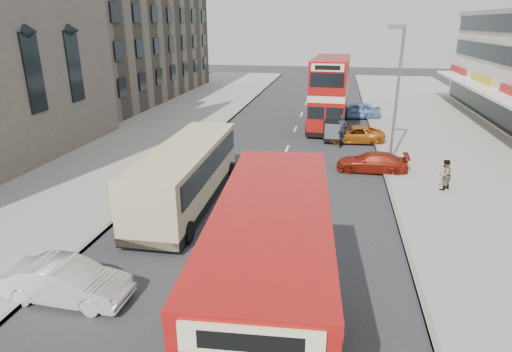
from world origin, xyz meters
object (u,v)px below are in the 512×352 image
Objects in this scene: street_lamp at (397,85)px; car_right_a at (372,162)px; car_right_b at (354,135)px; pedestrian_near at (444,174)px; coach at (187,172)px; cyclist at (341,135)px; car_left_front at (67,282)px; car_right_c at (356,110)px; bus_main at (272,301)px; bus_second at (330,93)px.

street_lamp is 2.02× the size of car_right_a.
car_right_a is at bearing -123.58° from street_lamp.
car_right_b is 9.93m from pedestrian_near.
coach reaches higher than pedestrian_near.
car_left_front is at bearing -110.23° from cyclist.
car_left_front is at bearing -33.47° from car_right_a.
car_right_c is (-1.54, 13.18, -4.05)m from street_lamp.
car_right_a is at bearing -33.83° from car_left_front.
car_left_front is 21.31m from cyclist.
car_right_a is at bearing -68.78° from cyclist.
street_lamp is 6.18m from pedestrian_near.
bus_main is 2.14× the size of car_left_front.
pedestrian_near is (6.15, -13.40, -1.91)m from bus_second.
cyclist is (7.25, 11.62, -0.78)m from coach.
car_right_c is (2.38, 4.10, -2.13)m from bus_second.
car_right_b is (9.31, 20.67, -0.05)m from car_left_front.
street_lamp is at bearing 115.91° from bus_second.
bus_main is 15.53m from pedestrian_near.
cyclist is (-0.90, -1.09, 0.18)m from car_right_b.
bus_main is at bearing 20.88° from pedestrian_near.
car_right_b is at bearing -6.31° from car_right_c.
car_left_front reaches higher than car_right_b.
pedestrian_near is at bearing -62.71° from street_lamp.
street_lamp is 4.68m from car_right_a.
bus_main is at bearing -9.82° from car_right_a.
street_lamp is 20.02m from car_left_front.
cyclist is (-2.88, 3.58, -4.01)m from street_lamp.
bus_main is 2.10× the size of car_right_a.
car_left_front is 17.87m from pedestrian_near.
car_right_c is 1.96× the size of cyclist.
bus_second is 2.49× the size of car_right_a.
car_right_c is at bearing 85.08° from cyclist.
car_right_b is at bearing -22.67° from car_left_front.
bus_second is (0.65, 27.28, 0.44)m from bus_main.
bus_main is 0.84× the size of coach.
street_lamp is 2.06× the size of car_left_front.
coach is at bearing -52.93° from car_right_a.
bus_main reaches higher than car_left_front.
car_right_c is at bearing -117.57° from bus_second.
car_right_c is (8.59, 21.22, -0.82)m from coach.
coach is at bearing -65.26° from bus_main.
coach is 2.50× the size of car_right_a.
cyclist is at bearing -100.11° from pedestrian_near.
bus_main is at bearing -62.64° from coach.
pedestrian_near is at bearing 8.82° from car_right_c.
bus_second is at bearing 68.78° from coach.
car_right_c is at bearing 96.68° from street_lamp.
cyclist is at bearing -21.67° from car_left_front.
coach reaches higher than cyclist.
car_left_front is 22.67m from car_right_b.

